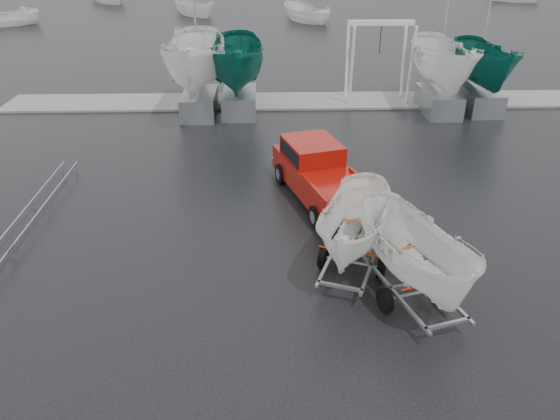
# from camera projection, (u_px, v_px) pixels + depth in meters

# --- Properties ---
(ground_plane) EXTENTS (120.00, 120.00, 0.00)m
(ground_plane) POSITION_uv_depth(u_px,v_px,m) (316.00, 220.00, 17.36)
(ground_plane) COLOR black
(ground_plane) RESTS_ON ground
(dock) EXTENTS (30.00, 3.00, 0.12)m
(dock) POSITION_uv_depth(u_px,v_px,m) (294.00, 101.00, 28.84)
(dock) COLOR gray
(dock) RESTS_ON ground
(pickup_truck) EXTENTS (3.27, 5.68, 1.79)m
(pickup_truck) POSITION_uv_depth(u_px,v_px,m) (319.00, 171.00, 18.47)
(pickup_truck) COLOR maroon
(pickup_truck) RESTS_ON ground
(trailer_hitched) EXTENTS (2.15, 3.79, 5.02)m
(trailer_hitched) POSITION_uv_depth(u_px,v_px,m) (422.00, 203.00, 12.46)
(trailer_hitched) COLOR gray
(trailer_hitched) RESTS_ON ground
(trailer_parked) EXTENTS (2.38, 3.78, 4.83)m
(trailer_parked) POSITION_uv_depth(u_px,v_px,m) (359.00, 181.00, 13.76)
(trailer_parked) COLOR gray
(trailer_parked) RESTS_ON ground
(boat_hoist) EXTENTS (3.30, 2.18, 4.12)m
(boat_hoist) POSITION_uv_depth(u_px,v_px,m) (379.00, 50.00, 27.73)
(boat_hoist) COLOR silver
(boat_hoist) RESTS_ON ground
(keelboat_0) EXTENTS (2.80, 3.20, 10.98)m
(keelboat_0) POSITION_uv_depth(u_px,v_px,m) (194.00, 20.00, 24.88)
(keelboat_0) COLOR gray
(keelboat_0) RESTS_ON ground
(keelboat_1) EXTENTS (2.58, 3.20, 7.96)m
(keelboat_1) POSITION_uv_depth(u_px,v_px,m) (237.00, 27.00, 25.28)
(keelboat_1) COLOR gray
(keelboat_1) RESTS_ON ground
(keelboat_2) EXTENTS (2.49, 3.20, 10.66)m
(keelboat_2) POSITION_uv_depth(u_px,v_px,m) (448.00, 30.00, 25.44)
(keelboat_2) COLOR gray
(keelboat_2) RESTS_ON ground
(keelboat_3) EXTENTS (2.27, 3.20, 10.43)m
(keelboat_3) POSITION_uv_depth(u_px,v_px,m) (489.00, 37.00, 25.94)
(keelboat_3) COLOR gray
(keelboat_3) RESTS_ON ground
(mast_rack_0) EXTENTS (0.56, 6.50, 0.06)m
(mast_rack_0) POSITION_uv_depth(u_px,v_px,m) (40.00, 200.00, 17.84)
(mast_rack_0) COLOR gray
(mast_rack_0) RESTS_ON ground
(moored_boat_0) EXTENTS (3.30, 3.26, 11.34)m
(moored_boat_0) POSITION_uv_depth(u_px,v_px,m) (3.00, 26.00, 50.25)
(moored_boat_0) COLOR white
(moored_boat_0) RESTS_ON ground
(moored_boat_1) EXTENTS (3.49, 3.51, 11.31)m
(moored_boat_1) POSITION_uv_depth(u_px,v_px,m) (196.00, 15.00, 56.09)
(moored_boat_1) COLOR white
(moored_boat_1) RESTS_ON ground
(moored_boat_2) EXTENTS (3.54, 3.56, 11.41)m
(moored_boat_2) POSITION_uv_depth(u_px,v_px,m) (305.00, 21.00, 52.63)
(moored_boat_2) COLOR white
(moored_boat_2) RESTS_ON ground
(moored_boat_3) EXTENTS (3.06, 3.03, 11.05)m
(moored_boat_3) POSITION_uv_depth(u_px,v_px,m) (514.00, 2.00, 65.80)
(moored_boat_3) COLOR white
(moored_boat_3) RESTS_ON ground
(moored_boat_4) EXTENTS (3.86, 3.87, 11.61)m
(moored_boat_4) POSITION_uv_depth(u_px,v_px,m) (109.00, 3.00, 65.05)
(moored_boat_4) COLOR white
(moored_boat_4) RESTS_ON ground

